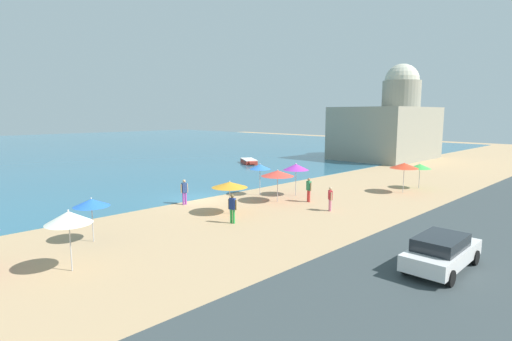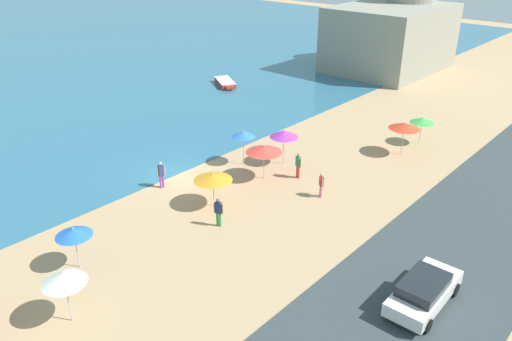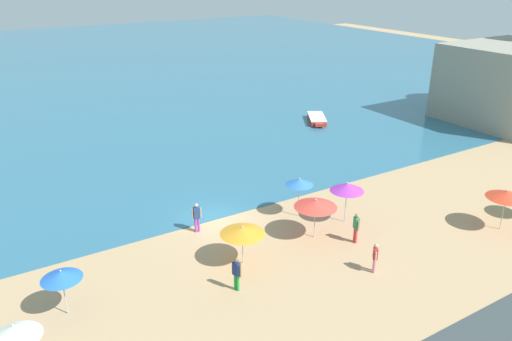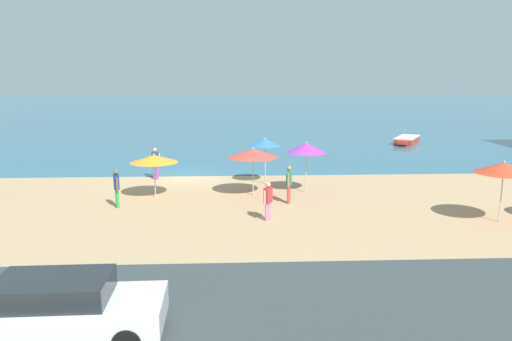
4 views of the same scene
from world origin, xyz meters
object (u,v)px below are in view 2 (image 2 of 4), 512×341
at_px(beach_umbrella_4, 284,134).
at_px(bather_0, 298,164).
at_px(beach_umbrella_3, 213,177).
at_px(beach_umbrella_6, 405,126).
at_px(beach_umbrella_8, 243,134).
at_px(beach_umbrella_1, 422,120).
at_px(bather_3, 218,211).
at_px(beach_umbrella_0, 264,149).
at_px(beach_umbrella_5, 74,232).
at_px(bather_1, 161,173).
at_px(bather_2, 321,184).
at_px(skiff_nearshore, 225,83).
at_px(parked_car_1, 424,291).
at_px(harbor_fortress, 396,28).
at_px(beach_umbrella_7, 64,278).

relative_size(beach_umbrella_4, bather_0, 1.46).
xyz_separation_m(beach_umbrella_3, beach_umbrella_6, (14.78, -4.83, 0.33)).
bearing_deg(beach_umbrella_6, beach_umbrella_8, 140.30).
bearing_deg(beach_umbrella_1, bather_3, 170.93).
distance_m(beach_umbrella_0, beach_umbrella_1, 13.79).
height_order(beach_umbrella_1, beach_umbrella_8, beach_umbrella_8).
height_order(beach_umbrella_5, beach_umbrella_8, beach_umbrella_8).
distance_m(beach_umbrella_8, bather_1, 6.52).
relative_size(beach_umbrella_6, beach_umbrella_8, 0.99).
bearing_deg(bather_2, bather_3, 160.95).
bearing_deg(skiff_nearshore, bather_3, -135.67).
height_order(beach_umbrella_6, bather_1, beach_umbrella_6).
height_order(bather_2, skiff_nearshore, bather_2).
height_order(beach_umbrella_4, beach_umbrella_8, beach_umbrella_4).
xyz_separation_m(beach_umbrella_4, beach_umbrella_6, (7.22, -5.53, -0.04)).
distance_m(beach_umbrella_1, bather_1, 20.45).
relative_size(bather_1, bather_3, 1.03).
xyz_separation_m(beach_umbrella_5, parked_car_1, (8.71, -14.01, -1.19)).
xyz_separation_m(beach_umbrella_3, bather_1, (-0.61, 4.25, -0.89)).
height_order(beach_umbrella_1, skiff_nearshore, beach_umbrella_1).
xyz_separation_m(beach_umbrella_3, skiff_nearshore, (18.87, 17.94, -1.59)).
bearing_deg(beach_umbrella_1, bather_1, 153.30).
xyz_separation_m(beach_umbrella_4, harbor_fortress, (30.86, 7.84, 2.40)).
distance_m(beach_umbrella_1, bather_0, 11.75).
xyz_separation_m(beach_umbrella_5, harbor_fortress, (47.19, 7.98, 2.67)).
bearing_deg(bather_1, harbor_fortress, 6.26).
bearing_deg(beach_umbrella_8, beach_umbrella_7, -161.90).
xyz_separation_m(beach_umbrella_1, beach_umbrella_4, (-10.08, 5.62, 0.36)).
distance_m(bather_0, bather_1, 9.09).
distance_m(beach_umbrella_1, beach_umbrella_5, 26.97).
relative_size(beach_umbrella_4, bather_1, 1.43).
relative_size(beach_umbrella_6, skiff_nearshore, 0.62).
bearing_deg(bather_3, beach_umbrella_5, 161.60).
bearing_deg(beach_umbrella_6, bather_1, 149.45).
bearing_deg(beach_umbrella_1, beach_umbrella_4, 150.85).
relative_size(bather_0, bather_2, 1.10).
bearing_deg(beach_umbrella_6, parked_car_1, -149.83).
bearing_deg(parked_car_1, beach_umbrella_4, 61.70).
bearing_deg(skiff_nearshore, bather_1, -144.90).
relative_size(beach_umbrella_3, beach_umbrella_5, 1.02).
xyz_separation_m(beach_umbrella_3, harbor_fortress, (38.42, 8.53, 2.78)).
xyz_separation_m(beach_umbrella_8, bather_0, (0.84, -4.26, -1.29)).
bearing_deg(beach_umbrella_4, beach_umbrella_8, 133.09).
relative_size(beach_umbrella_4, parked_car_1, 0.58).
height_order(bather_2, parked_car_1, bather_2).
relative_size(beach_umbrella_1, beach_umbrella_4, 0.85).
relative_size(beach_umbrella_6, bather_1, 1.40).
height_order(beach_umbrella_5, harbor_fortress, harbor_fortress).
bearing_deg(beach_umbrella_7, parked_car_1, -44.63).
height_order(beach_umbrella_8, harbor_fortress, harbor_fortress).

